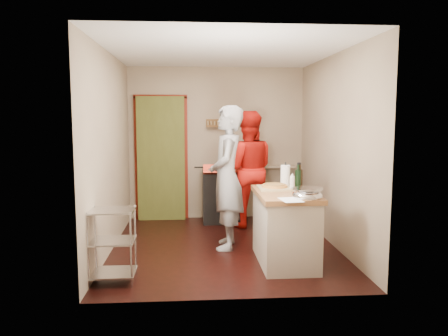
{
  "coord_description": "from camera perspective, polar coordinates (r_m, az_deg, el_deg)",
  "views": [
    {
      "loc": [
        -0.43,
        -5.78,
        1.76
      ],
      "look_at": [
        -0.0,
        0.0,
        1.08
      ],
      "focal_mm": 35.0,
      "sensor_mm": 36.0,
      "label": 1
    }
  ],
  "objects": [
    {
      "name": "floor",
      "position": [
        6.06,
        0.0,
        -10.17
      ],
      "size": [
        3.5,
        3.5,
        0.0
      ],
      "primitive_type": "plane",
      "color": "black",
      "rests_on": "ground"
    },
    {
      "name": "back_wall",
      "position": [
        7.59,
        -5.82,
        1.92
      ],
      "size": [
        3.0,
        0.44,
        2.6
      ],
      "color": "tan",
      "rests_on": "ground"
    },
    {
      "name": "left_wall",
      "position": [
        5.9,
        -14.7,
        2.02
      ],
      "size": [
        0.04,
        3.5,
        2.6
      ],
      "primitive_type": "cube",
      "color": "tan",
      "rests_on": "ground"
    },
    {
      "name": "right_wall",
      "position": [
        6.11,
        14.17,
        2.19
      ],
      "size": [
        0.04,
        3.5,
        2.6
      ],
      "primitive_type": "cube",
      "color": "tan",
      "rests_on": "ground"
    },
    {
      "name": "ceiling",
      "position": [
        5.86,
        0.0,
        15.05
      ],
      "size": [
        3.0,
        3.5,
        0.02
      ],
      "primitive_type": "cube",
      "color": "white",
      "rests_on": "back_wall"
    },
    {
      "name": "stove",
      "position": [
        7.34,
        -0.44,
        -3.58
      ],
      "size": [
        0.6,
        0.63,
        1.0
      ],
      "color": "black",
      "rests_on": "ground"
    },
    {
      "name": "wire_shelving",
      "position": [
        4.85,
        -14.38,
        -9.32
      ],
      "size": [
        0.48,
        0.4,
        0.8
      ],
      "color": "silver",
      "rests_on": "ground"
    },
    {
      "name": "island",
      "position": [
        5.35,
        8.01,
        -7.38
      ],
      "size": [
        0.68,
        1.25,
        1.18
      ],
      "color": "#BCB2A0",
      "rests_on": "ground"
    },
    {
      "name": "person_stripe",
      "position": [
        5.8,
        0.37,
        -1.27
      ],
      "size": [
        0.53,
        0.74,
        1.91
      ],
      "primitive_type": "imported",
      "rotation": [
        0.0,
        0.0,
        -1.67
      ],
      "color": "silver",
      "rests_on": "ground"
    },
    {
      "name": "person_red",
      "position": [
        6.97,
        3.06,
        -0.17
      ],
      "size": [
        0.93,
        0.74,
        1.85
      ],
      "primitive_type": "imported",
      "rotation": [
        0.0,
        0.0,
        3.1
      ],
      "color": "red",
      "rests_on": "ground"
    }
  ]
}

